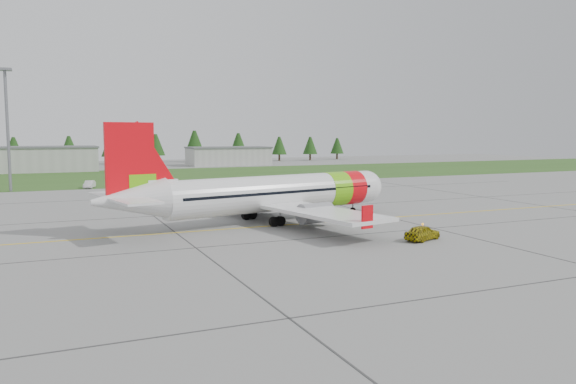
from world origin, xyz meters
name	(u,v)px	position (x,y,z in m)	size (l,w,h in m)	color
ground	(349,235)	(0.00, 0.00, 0.00)	(320.00, 320.00, 0.00)	gray
aircraft	(271,194)	(-3.83, 10.66, 3.11)	(35.31, 33.05, 10.79)	silver
follow_me_car	(423,218)	(4.96, -4.86, 2.05)	(1.65, 1.40, 4.09)	yellow
service_van	(89,177)	(-19.43, 58.82, 2.06)	(1.43, 1.35, 4.11)	silver
grass_strip	(171,176)	(0.00, 82.00, 0.01)	(320.00, 50.00, 0.03)	#30561E
taxi_guideline	(312,223)	(0.00, 8.00, 0.01)	(120.00, 0.25, 0.02)	gold
hangar_west	(30,160)	(-30.00, 110.00, 3.00)	(32.00, 14.00, 6.00)	#A8A8A3
hangar_east	(228,157)	(25.00, 118.00, 2.60)	(24.00, 12.00, 5.20)	#A8A8A3
floodlight_mast	(8,132)	(-32.00, 58.00, 10.00)	(0.50, 0.50, 20.00)	slate
treeline	(135,148)	(0.00, 138.00, 5.00)	(160.00, 8.00, 10.00)	#1C3F14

